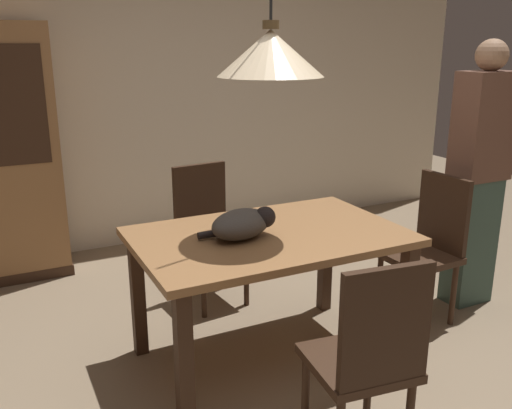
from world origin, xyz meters
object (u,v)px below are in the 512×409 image
(chair_right_side, at_px, (429,242))
(dining_table, at_px, (269,251))
(pendant_lamp, at_px, (271,53))
(person_standing, at_px, (478,176))
(chair_near_front, at_px, (369,355))
(chair_far_back, at_px, (207,228))
(cat_sleeping, at_px, (243,224))

(chair_right_side, bearing_deg, dining_table, -179.82)
(pendant_lamp, relative_size, person_standing, 0.75)
(dining_table, distance_m, chair_near_front, 0.89)
(chair_far_back, height_order, chair_right_side, same)
(person_standing, bearing_deg, chair_right_side, -171.86)
(chair_far_back, height_order, chair_near_front, same)
(dining_table, bearing_deg, chair_near_front, -90.60)
(chair_far_back, xyz_separation_m, chair_right_side, (1.14, -0.87, 0.00))
(dining_table, relative_size, chair_far_back, 1.51)
(chair_near_front, xyz_separation_m, cat_sleeping, (-0.15, 0.87, 0.32))
(pendant_lamp, bearing_deg, chair_near_front, -90.60)
(dining_table, height_order, pendant_lamp, pendant_lamp)
(chair_far_back, distance_m, chair_near_front, 1.76)
(cat_sleeping, relative_size, person_standing, 0.23)
(chair_far_back, relative_size, pendant_lamp, 0.72)
(chair_far_back, xyz_separation_m, pendant_lamp, (0.01, -0.88, 1.15))
(chair_near_front, relative_size, cat_sleeping, 2.30)
(cat_sleeping, bearing_deg, dining_table, 2.63)
(chair_near_front, distance_m, person_standing, 1.87)
(chair_far_back, xyz_separation_m, chair_near_front, (-0.00, -1.76, 0.00))
(chair_right_side, bearing_deg, cat_sleeping, -179.52)
(chair_right_side, bearing_deg, chair_near_front, -142.23)
(dining_table, height_order, cat_sleeping, cat_sleeping)
(cat_sleeping, bearing_deg, chair_far_back, 80.54)
(dining_table, distance_m, chair_far_back, 0.89)
(chair_right_side, height_order, pendant_lamp, pendant_lamp)
(chair_far_back, distance_m, chair_right_side, 1.43)
(chair_far_back, height_order, person_standing, person_standing)
(cat_sleeping, distance_m, pendant_lamp, 0.85)
(cat_sleeping, distance_m, person_standing, 1.72)
(dining_table, bearing_deg, chair_right_side, 0.18)
(chair_far_back, relative_size, cat_sleeping, 2.30)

